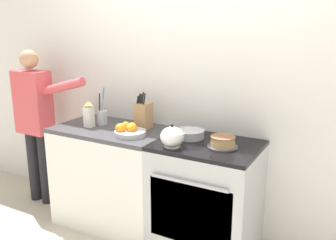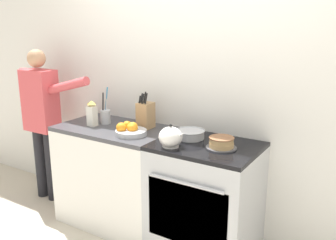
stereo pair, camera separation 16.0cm
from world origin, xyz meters
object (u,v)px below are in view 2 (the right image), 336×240
at_px(utensil_crock, 105,116).
at_px(tea_kettle, 171,137).
at_px(stove_range, 205,200).
at_px(mixing_bowl, 190,134).
at_px(fruit_bowl, 130,130).
at_px(knife_block, 146,115).
at_px(milk_carton, 92,114).
at_px(layer_cake, 221,143).
at_px(person_baker, 42,113).

bearing_deg(utensil_crock, tea_kettle, -15.64).
relative_size(stove_range, mixing_bowl, 3.89).
bearing_deg(stove_range, fruit_bowl, -170.43).
xyz_separation_m(knife_block, milk_carton, (-0.44, -0.19, -0.01)).
distance_m(mixing_bowl, milk_carton, 0.91).
bearing_deg(mixing_bowl, utensil_crock, -178.74).
bearing_deg(knife_block, stove_range, -10.94).
height_order(utensil_crock, milk_carton, utensil_crock).
xyz_separation_m(stove_range, layer_cake, (0.13, -0.02, 0.49)).
height_order(stove_range, mixing_bowl, mixing_bowl).
relative_size(stove_range, milk_carton, 4.03).
height_order(layer_cake, fruit_bowl, fruit_bowl).
height_order(layer_cake, mixing_bowl, layer_cake).
distance_m(stove_range, utensil_crock, 1.15).
bearing_deg(tea_kettle, stove_range, 42.10).
bearing_deg(mixing_bowl, tea_kettle, -95.49).
distance_m(layer_cake, tea_kettle, 0.37).
bearing_deg(person_baker, layer_cake, 10.49).
xyz_separation_m(stove_range, fruit_bowl, (-0.63, -0.11, 0.49)).
bearing_deg(layer_cake, fruit_bowl, -173.53).
bearing_deg(utensil_crock, knife_block, 10.57).
height_order(stove_range, person_baker, person_baker).
bearing_deg(utensil_crock, mixing_bowl, 1.26).
bearing_deg(utensil_crock, stove_range, -2.85).
xyz_separation_m(layer_cake, fruit_bowl, (-0.76, -0.09, 0.00)).
xyz_separation_m(knife_block, person_baker, (-1.16, -0.14, -0.11)).
distance_m(layer_cake, fruit_bowl, 0.76).
height_order(knife_block, fruit_bowl, knife_block).
height_order(layer_cake, knife_block, knife_block).
bearing_deg(fruit_bowl, layer_cake, 6.47).
height_order(stove_range, knife_block, knife_block).
height_order(utensil_crock, person_baker, person_baker).
distance_m(utensil_crock, fruit_bowl, 0.43).
distance_m(utensil_crock, person_baker, 0.78).
distance_m(milk_carton, person_baker, 0.73).
bearing_deg(utensil_crock, milk_carton, -112.73).
relative_size(tea_kettle, milk_carton, 0.96).
bearing_deg(stove_range, person_baker, -179.60).
bearing_deg(knife_block, mixing_bowl, -6.59).
height_order(fruit_bowl, person_baker, person_baker).
height_order(tea_kettle, knife_block, knife_block).
height_order(mixing_bowl, knife_block, knife_block).
xyz_separation_m(utensil_crock, milk_carton, (-0.05, -0.12, 0.03)).
relative_size(mixing_bowl, milk_carton, 1.03).
distance_m(tea_kettle, knife_block, 0.54).
distance_m(layer_cake, milk_carton, 1.21).
relative_size(layer_cake, person_baker, 0.15).
bearing_deg(tea_kettle, mixing_bowl, 84.51).
relative_size(knife_block, person_baker, 0.21).
bearing_deg(person_baker, stove_range, 11.12).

